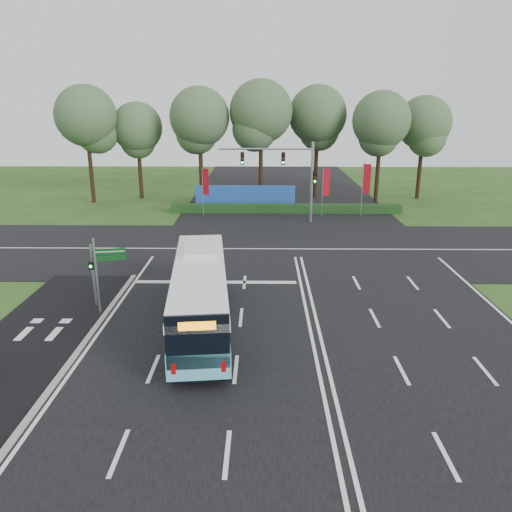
# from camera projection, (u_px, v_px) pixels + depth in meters

# --- Properties ---
(ground) EXTENTS (120.00, 120.00, 0.00)m
(ground) POSITION_uv_depth(u_px,v_px,m) (308.00, 318.00, 24.63)
(ground) COLOR #284717
(ground) RESTS_ON ground
(road_main) EXTENTS (20.00, 120.00, 0.04)m
(road_main) POSITION_uv_depth(u_px,v_px,m) (308.00, 318.00, 24.63)
(road_main) COLOR black
(road_main) RESTS_ON ground
(road_cross) EXTENTS (120.00, 14.00, 0.05)m
(road_cross) POSITION_uv_depth(u_px,v_px,m) (293.00, 249.00, 36.08)
(road_cross) COLOR black
(road_cross) RESTS_ON ground
(bike_path) EXTENTS (5.00, 18.00, 0.06)m
(bike_path) POSITION_uv_depth(u_px,v_px,m) (29.00, 345.00, 21.92)
(bike_path) COLOR black
(bike_path) RESTS_ON ground
(kerb_strip) EXTENTS (0.25, 18.00, 0.12)m
(kerb_strip) POSITION_uv_depth(u_px,v_px,m) (83.00, 344.00, 21.88)
(kerb_strip) COLOR gray
(kerb_strip) RESTS_ON ground
(city_bus) EXTENTS (3.58, 11.61, 3.28)m
(city_bus) POSITION_uv_depth(u_px,v_px,m) (200.00, 294.00, 23.30)
(city_bus) COLOR #58BDCB
(city_bus) RESTS_ON ground
(pedestrian_signal) EXTENTS (0.31, 0.41, 3.36)m
(pedestrian_signal) POSITION_uv_depth(u_px,v_px,m) (93.00, 274.00, 25.47)
(pedestrian_signal) COLOR gray
(pedestrian_signal) RESTS_ON ground
(street_sign) EXTENTS (1.52, 0.37, 3.96)m
(street_sign) POSITION_uv_depth(u_px,v_px,m) (103.00, 267.00, 24.44)
(street_sign) COLOR gray
(street_sign) RESTS_ON ground
(banner_flag_left) EXTENTS (0.62, 0.29, 4.49)m
(banner_flag_left) POSITION_uv_depth(u_px,v_px,m) (205.00, 185.00, 45.92)
(banner_flag_left) COLOR gray
(banner_flag_left) RESTS_ON ground
(banner_flag_mid) EXTENTS (0.67, 0.15, 4.59)m
(banner_flag_mid) POSITION_uv_depth(u_px,v_px,m) (325.00, 185.00, 45.13)
(banner_flag_mid) COLOR gray
(banner_flag_mid) RESTS_ON ground
(banner_flag_right) EXTENTS (0.72, 0.23, 4.98)m
(banner_flag_right) POSITION_uv_depth(u_px,v_px,m) (365.00, 182.00, 45.36)
(banner_flag_right) COLOR gray
(banner_flag_right) RESTS_ON ground
(traffic_light_gantry) EXTENTS (8.41, 0.28, 7.00)m
(traffic_light_gantry) POSITION_uv_depth(u_px,v_px,m) (291.00, 169.00, 42.82)
(traffic_light_gantry) COLOR gray
(traffic_light_gantry) RESTS_ON ground
(hedge) EXTENTS (22.00, 1.20, 0.80)m
(hedge) POSITION_uv_depth(u_px,v_px,m) (286.00, 209.00, 47.91)
(hedge) COLOR #133413
(hedge) RESTS_ON ground
(blue_hoarding) EXTENTS (10.00, 0.30, 2.20)m
(blue_hoarding) POSITION_uv_depth(u_px,v_px,m) (245.00, 197.00, 50.14)
(blue_hoarding) COLOR #1E4DA7
(blue_hoarding) RESTS_ON ground
(eucalyptus_row) EXTENTS (40.96, 9.53, 12.52)m
(eucalyptus_row) POSITION_uv_depth(u_px,v_px,m) (258.00, 118.00, 51.62)
(eucalyptus_row) COLOR black
(eucalyptus_row) RESTS_ON ground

